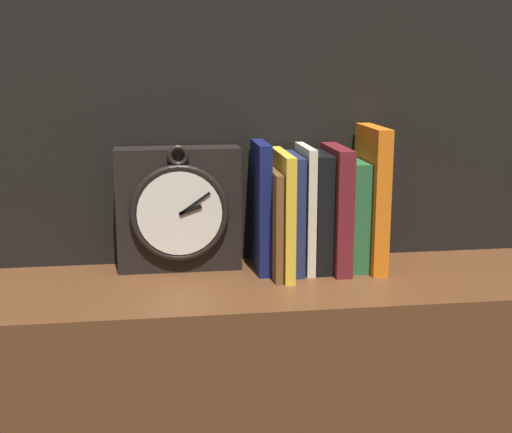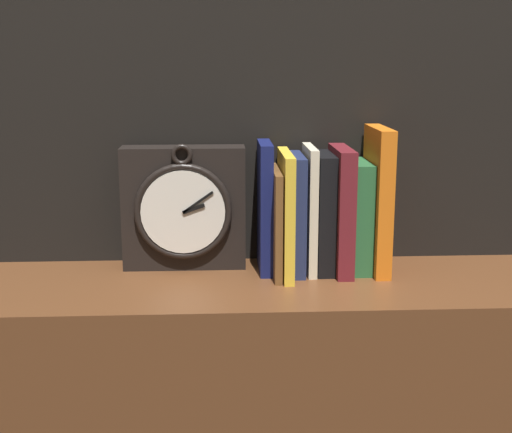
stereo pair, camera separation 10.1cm
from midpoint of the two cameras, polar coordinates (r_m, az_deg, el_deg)
wall_back at (r=1.30m, az=1.90°, el=14.50°), size 6.00×0.05×2.60m
clock at (r=1.25m, az=-3.49°, el=0.68°), size 0.21×0.08×0.22m
book_slot0_navy at (r=1.23m, az=3.07°, el=0.75°), size 0.02×0.11×0.22m
book_slot1_brown at (r=1.22m, az=3.94°, el=-0.43°), size 0.01×0.15×0.18m
book_slot2_yellow at (r=1.22m, az=4.77°, el=0.22°), size 0.02×0.16×0.21m
book_slot3_navy at (r=1.23m, az=5.58°, el=0.24°), size 0.02×0.13×0.20m
book_slot4_cream at (r=1.24m, az=6.63°, el=0.58°), size 0.01×0.12×0.22m
book_slot5_black at (r=1.25m, az=7.71°, el=0.33°), size 0.03×0.12×0.20m
book_slot6_maroon at (r=1.24m, az=9.13°, el=0.50°), size 0.03×0.14×0.22m
book_slot7_green at (r=1.26m, az=10.49°, el=0.04°), size 0.03×0.12×0.19m
book_slot8_orange at (r=1.25m, az=11.98°, el=1.29°), size 0.03×0.14×0.25m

